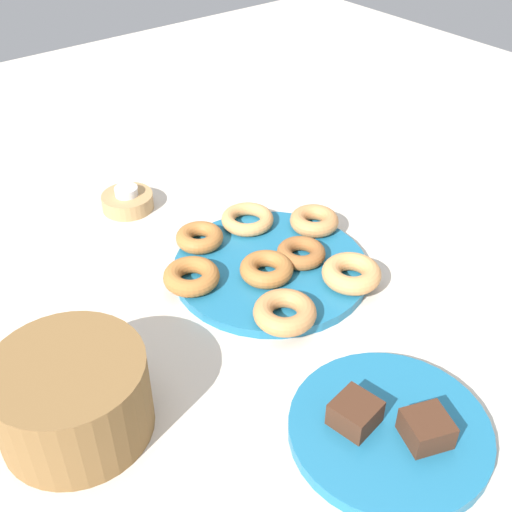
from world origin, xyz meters
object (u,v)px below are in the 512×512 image
object	(u,v)px
tealight	(126,191)
candle_holder	(128,201)
donut_plate	(271,268)
donut_5	(191,276)
donut_2	(247,219)
brownie_near	(426,429)
basket	(72,397)
donut_4	(314,221)
brownie_far	(355,413)
donut_6	(200,237)
donut_1	(351,273)
donut_3	(285,312)
donut_7	(301,253)
cake_plate	(389,430)

from	to	relation	value
tealight	candle_holder	bearing A→B (deg)	0.00
donut_plate	donut_5	world-z (taller)	donut_5
donut_2	brownie_near	xyz separation A→B (m)	(-0.48, 0.11, 0.01)
candle_holder	basket	xyz separation A→B (m)	(-0.40, 0.29, 0.04)
donut_plate	brownie_near	world-z (taller)	brownie_near
donut_2	donut_4	bearing A→B (deg)	-132.27
donut_2	donut_4	xyz separation A→B (m)	(-0.08, -0.08, 0.00)
donut_plate	brownie_far	distance (m)	0.33
donut_4	donut_6	bearing A→B (deg)	66.01
donut_1	brownie_far	world-z (taller)	brownie_far
donut_4	basket	distance (m)	0.52
donut_3	donut_7	distance (m)	0.15
donut_4	donut_1	bearing A→B (deg)	159.33
donut_1	donut_6	world-z (taller)	donut_1
candle_holder	basket	world-z (taller)	basket
brownie_near	tealight	size ratio (longest dim) A/B	1.20
basket	donut_2	bearing A→B (deg)	-63.84
donut_7	brownie_near	size ratio (longest dim) A/B	1.55
cake_plate	donut_4	bearing A→B (deg)	-30.01
donut_3	donut_5	world-z (taller)	donut_3
candle_holder	basket	distance (m)	0.50
cake_plate	brownie_far	distance (m)	0.05
donut_1	donut_3	bearing A→B (deg)	91.97
donut_5	donut_4	bearing A→B (deg)	-90.52
donut_2	tealight	world-z (taller)	tealight
donut_5	donut_6	bearing A→B (deg)	-40.91
donut_3	candle_holder	size ratio (longest dim) A/B	0.97
donut_6	cake_plate	distance (m)	0.45
cake_plate	candle_holder	distance (m)	0.64
basket	donut_5	bearing A→B (deg)	-62.72
donut_2	brownie_near	world-z (taller)	brownie_near
cake_plate	brownie_far	world-z (taller)	brownie_far
donut_2	cake_plate	xyz separation A→B (m)	(-0.45, 0.13, -0.02)
donut_plate	donut_6	world-z (taller)	donut_6
donut_1	brownie_far	bearing A→B (deg)	135.89
donut_plate	basket	xyz separation A→B (m)	(-0.09, 0.38, 0.05)
brownie_far	basket	distance (m)	0.33
tealight	basket	distance (m)	0.50
donut_3	brownie_far	distance (m)	0.20
brownie_far	candle_holder	xyz separation A→B (m)	(0.61, -0.03, -0.02)
donut_7	basket	xyz separation A→B (m)	(-0.07, 0.42, 0.03)
donut_plate	donut_2	xyz separation A→B (m)	(0.11, -0.04, 0.02)
donut_1	donut_3	xyz separation A→B (m)	(-0.00, 0.14, -0.00)
donut_6	brownie_near	world-z (taller)	brownie_near
brownie_near	candle_holder	world-z (taller)	brownie_near
cake_plate	candle_holder	bearing A→B (deg)	-0.34
donut_plate	donut_4	world-z (taller)	donut_4
donut_1	donut_2	xyz separation A→B (m)	(0.22, 0.03, -0.00)
donut_3	brownie_far	xyz separation A→B (m)	(-0.19, 0.05, 0.00)
donut_plate	cake_plate	bearing A→B (deg)	165.03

